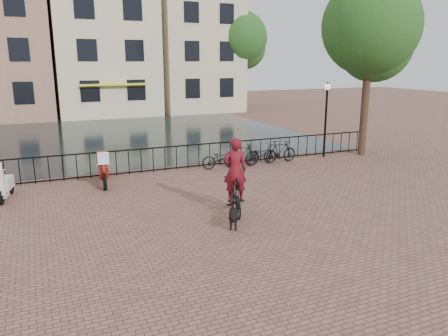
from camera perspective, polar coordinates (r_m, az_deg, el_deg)
name	(u,v)px	position (r m, az deg, el deg)	size (l,w,h in m)	color
ground	(270,238)	(11.51, 6.05, -9.13)	(100.00, 100.00, 0.00)	brown
canal_water	(131,135)	(27.37, -12.07, 4.18)	(20.00, 20.00, 0.00)	black
railing	(176,158)	(18.41, -6.22, 1.34)	(20.00, 0.05, 1.02)	black
canal_house_mid	(102,43)	(39.62, -15.67, 15.47)	(8.00, 9.50, 11.80)	beige
canal_house_right	(191,36)	(41.59, -4.30, 16.87)	(7.00, 9.00, 13.30)	beige
tree_near_right	(371,27)	(22.00, 18.64, 17.10)	(4.48, 4.48, 8.24)	black
tree_far_right	(240,38)	(40.14, 2.12, 16.58)	(4.76, 4.76, 8.76)	black
lamp_post	(326,107)	(21.03, 13.22, 7.79)	(0.30, 0.30, 3.45)	black
cyclist	(235,180)	(12.93, 1.44, -1.64)	(1.05, 2.05, 2.70)	black
dog	(233,218)	(12.03, 1.22, -6.49)	(0.63, 0.92, 0.59)	black
motorcycle	(103,166)	(16.64, -15.54, 0.26)	(0.65, 2.02, 1.42)	#96120A
scooter	(4,178)	(16.08, -26.78, -1.21)	(0.74, 1.58, 1.42)	silver
parked_bike_0	(222,158)	(18.48, -0.33, 1.30)	(0.60, 1.72, 0.90)	black
parked_bike_1	(242,155)	(18.85, 2.33, 1.69)	(0.47, 1.66, 1.00)	black
parked_bike_2	(261,154)	(19.29, 4.87, 1.78)	(0.60, 1.72, 0.90)	black
parked_bike_3	(280,152)	(19.74, 7.30, 2.15)	(0.47, 1.66, 1.00)	black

